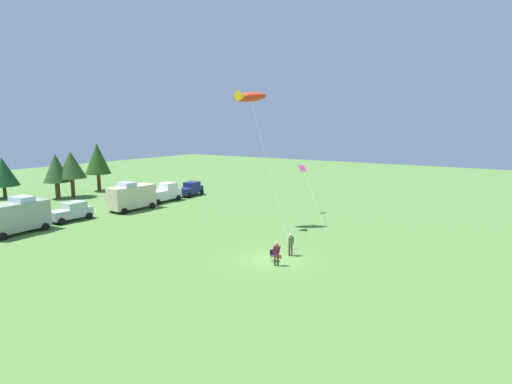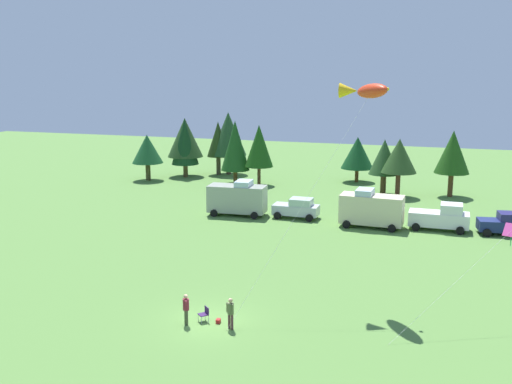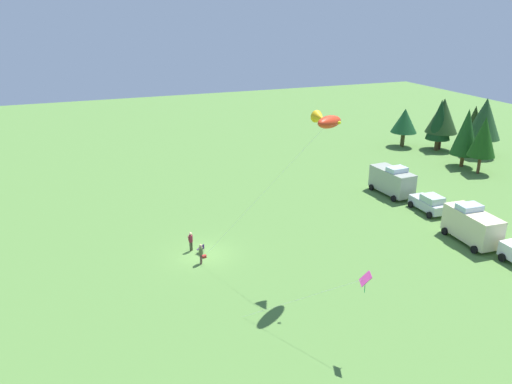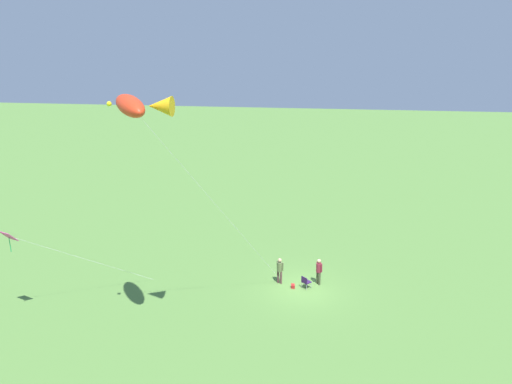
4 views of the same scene
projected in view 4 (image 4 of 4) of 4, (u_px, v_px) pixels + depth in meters
ground_plane at (303, 289)px, 31.54m from camera, size 160.00×160.00×0.00m
person_kite_flyer at (280, 269)px, 31.96m from camera, size 0.50×0.45×1.74m
folding_chair at (306, 281)px, 31.44m from camera, size 0.68×0.68×0.82m
person_spectator at (319, 270)px, 31.85m from camera, size 0.49×0.53×1.74m
backpack_on_grass at (293, 286)px, 31.64m from camera, size 0.26×0.34×0.22m
kite_large_fish at (138, 106)px, 21.92m from camera, size 7.59×9.59×12.94m
kite_diamond_rainbow at (14, 238)px, 26.92m from camera, size 6.38×5.94×5.36m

